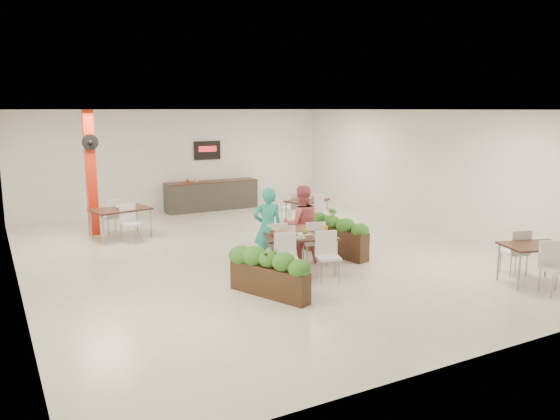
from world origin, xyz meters
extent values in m
plane|color=beige|center=(0.00, 0.00, 0.00)|extent=(12.00, 12.00, 0.00)
cube|color=white|center=(0.00, 6.00, 1.60)|extent=(10.00, 0.10, 3.20)
cube|color=white|center=(0.00, -6.00, 1.60)|extent=(10.00, 0.10, 3.20)
cube|color=white|center=(-5.00, 0.00, 1.60)|extent=(0.10, 12.00, 3.20)
cube|color=white|center=(5.00, 0.00, 1.60)|extent=(0.10, 12.00, 3.20)
cube|color=white|center=(0.00, 0.00, 3.20)|extent=(10.00, 12.00, 0.04)
cube|color=red|center=(-3.00, 3.80, 1.60)|extent=(0.25, 0.25, 3.20)
cylinder|color=black|center=(-3.00, 3.62, 2.40)|extent=(0.40, 0.06, 0.40)
sphere|color=black|center=(-3.00, 3.58, 2.40)|extent=(0.12, 0.12, 0.12)
cube|color=#2D2B28|center=(1.00, 5.65, 0.45)|extent=(3.00, 0.60, 0.90)
cube|color=#321910|center=(1.00, 5.65, 0.92)|extent=(3.00, 0.62, 0.04)
cube|color=black|center=(1.00, 5.96, 1.90)|extent=(0.90, 0.04, 0.60)
cube|color=red|center=(1.00, 5.93, 1.95)|extent=(0.60, 0.02, 0.18)
imported|color=#8F3717|center=(0.20, 5.65, 1.04)|extent=(0.09, 0.09, 0.19)
imported|color=gold|center=(0.45, 5.65, 1.02)|extent=(0.13, 0.13, 0.17)
cube|color=#321910|center=(0.01, -1.63, 0.73)|extent=(1.58, 1.20, 0.04)
cylinder|color=gray|center=(-0.70, -1.75, 0.35)|extent=(0.04, 0.04, 0.71)
cylinder|color=gray|center=(0.51, -2.15, 0.35)|extent=(0.04, 0.04, 0.71)
cylinder|color=gray|center=(-0.49, -1.10, 0.35)|extent=(0.04, 0.04, 0.71)
cylinder|color=gray|center=(0.72, -1.50, 0.35)|extent=(0.04, 0.04, 0.71)
cube|color=white|center=(-0.18, -0.93, 0.45)|extent=(0.53, 0.53, 0.05)
cube|color=white|center=(-0.24, -1.11, 0.70)|extent=(0.41, 0.17, 0.45)
cylinder|color=gray|center=(0.03, -0.82, 0.21)|extent=(0.02, 0.02, 0.43)
cylinder|color=gray|center=(-0.29, -0.72, 0.21)|extent=(0.02, 0.02, 0.43)
cylinder|color=gray|center=(-0.07, -1.15, 0.21)|extent=(0.02, 0.02, 0.43)
cylinder|color=gray|center=(-0.40, -1.04, 0.21)|extent=(0.02, 0.02, 0.43)
cube|color=white|center=(0.58, -1.18, 0.45)|extent=(0.53, 0.53, 0.05)
cube|color=white|center=(0.52, -1.36, 0.70)|extent=(0.41, 0.17, 0.45)
cylinder|color=gray|center=(0.79, -1.07, 0.21)|extent=(0.02, 0.02, 0.43)
cylinder|color=gray|center=(0.47, -0.97, 0.21)|extent=(0.02, 0.02, 0.43)
cylinder|color=gray|center=(0.69, -1.40, 0.21)|extent=(0.02, 0.02, 0.43)
cylinder|color=gray|center=(0.36, -1.29, 0.21)|extent=(0.02, 0.02, 0.43)
cube|color=white|center=(-0.56, -2.07, 0.45)|extent=(0.53, 0.53, 0.05)
cube|color=white|center=(-0.50, -1.89, 0.70)|extent=(0.41, 0.17, 0.45)
cylinder|color=gray|center=(-0.77, -2.18, 0.21)|extent=(0.02, 0.02, 0.43)
cylinder|color=gray|center=(-0.45, -2.29, 0.21)|extent=(0.02, 0.02, 0.43)
cylinder|color=gray|center=(-0.67, -1.86, 0.21)|extent=(0.02, 0.02, 0.43)
cylinder|color=gray|center=(-0.34, -1.96, 0.21)|extent=(0.02, 0.02, 0.43)
cube|color=white|center=(0.20, -2.32, 0.45)|extent=(0.53, 0.53, 0.05)
cube|color=white|center=(0.26, -2.14, 0.70)|extent=(0.41, 0.17, 0.45)
cylinder|color=gray|center=(-0.01, -2.43, 0.21)|extent=(0.02, 0.02, 0.43)
cylinder|color=gray|center=(0.31, -2.54, 0.21)|extent=(0.02, 0.02, 0.43)
cylinder|color=gray|center=(0.10, -2.11, 0.21)|extent=(0.02, 0.02, 0.43)
cylinder|color=gray|center=(0.42, -2.21, 0.21)|extent=(0.02, 0.02, 0.43)
cube|color=white|center=(-0.35, -1.61, 0.76)|extent=(0.38, 0.38, 0.01)
ellipsoid|color=#A45229|center=(-0.35, -1.61, 0.83)|extent=(0.22, 0.22, 0.13)
cube|color=white|center=(0.14, -1.54, 0.76)|extent=(0.33, 0.33, 0.01)
ellipsoid|color=orange|center=(0.14, -1.54, 0.82)|extent=(0.18, 0.18, 0.11)
cube|color=white|center=(0.35, -1.87, 0.76)|extent=(0.33, 0.33, 0.01)
ellipsoid|color=#49180E|center=(0.35, -1.87, 0.81)|extent=(0.16, 0.16, 0.10)
cube|color=white|center=(-0.09, -1.78, 0.76)|extent=(0.23, 0.23, 0.01)
ellipsoid|color=white|center=(-0.09, -1.78, 0.80)|extent=(0.12, 0.12, 0.07)
cylinder|color=#FF9D1A|center=(0.58, -1.66, 0.82)|extent=(0.07, 0.07, 0.15)
imported|color=brown|center=(-0.48, -1.36, 0.80)|extent=(0.12, 0.12, 0.10)
imported|color=teal|center=(-0.39, -0.98, 0.83)|extent=(0.70, 0.56, 1.65)
imported|color=#E0636B|center=(0.41, -0.98, 0.82)|extent=(0.95, 0.84, 1.64)
cube|color=black|center=(-1.20, -2.59, 0.27)|extent=(0.86, 1.60, 0.54)
ellipsoid|color=#1F621C|center=(-0.95, -3.20, 0.66)|extent=(0.40, 0.40, 0.32)
ellipsoid|color=#1F621C|center=(-1.07, -2.89, 0.66)|extent=(0.40, 0.40, 0.32)
ellipsoid|color=#1F621C|center=(-1.20, -2.59, 0.66)|extent=(0.40, 0.40, 0.32)
ellipsoid|color=#1F621C|center=(-1.32, -2.28, 0.66)|extent=(0.40, 0.40, 0.32)
ellipsoid|color=#1F621C|center=(-1.45, -1.98, 0.66)|extent=(0.40, 0.40, 0.32)
imported|color=#1F621C|center=(-1.20, -2.59, 0.72)|extent=(0.32, 0.27, 0.35)
cube|color=black|center=(1.31, -0.79, 0.32)|extent=(0.76, 1.92, 0.63)
ellipsoid|color=#1F621C|center=(1.50, -1.57, 0.75)|extent=(0.40, 0.40, 0.32)
ellipsoid|color=#1F621C|center=(1.41, -1.18, 0.75)|extent=(0.40, 0.40, 0.32)
ellipsoid|color=#1F621C|center=(1.31, -0.79, 0.75)|extent=(0.40, 0.40, 0.32)
ellipsoid|color=#1F621C|center=(1.22, -0.40, 0.75)|extent=(0.40, 0.40, 0.32)
ellipsoid|color=#1F621C|center=(1.12, -0.01, 0.75)|extent=(0.40, 0.40, 0.32)
imported|color=#1F621C|center=(1.31, -0.79, 0.84)|extent=(0.23, 0.23, 0.41)
cube|color=#321910|center=(-2.45, 3.13, 0.73)|extent=(1.52, 1.17, 0.04)
cylinder|color=gray|center=(-2.99, 2.61, 0.35)|extent=(0.04, 0.04, 0.71)
cylinder|color=gray|center=(-1.76, 2.86, 0.35)|extent=(0.04, 0.04, 0.71)
cylinder|color=gray|center=(-3.14, 3.39, 0.35)|extent=(0.04, 0.04, 0.71)
cylinder|color=gray|center=(-1.92, 3.64, 0.35)|extent=(0.04, 0.04, 0.71)
cube|color=white|center=(-2.57, 3.72, 0.45)|extent=(0.50, 0.50, 0.05)
cube|color=white|center=(-2.54, 3.53, 0.70)|extent=(0.42, 0.12, 0.45)
cylinder|color=gray|center=(-2.44, 3.92, 0.21)|extent=(0.02, 0.02, 0.43)
cylinder|color=gray|center=(-2.77, 3.85, 0.21)|extent=(0.02, 0.02, 0.43)
cylinder|color=gray|center=(-2.37, 3.58, 0.21)|extent=(0.02, 0.02, 0.43)
cylinder|color=gray|center=(-2.71, 3.51, 0.21)|extent=(0.02, 0.02, 0.43)
cube|color=white|center=(-2.33, 2.54, 0.45)|extent=(0.50, 0.50, 0.05)
cube|color=white|center=(-2.37, 2.73, 0.70)|extent=(0.42, 0.12, 0.45)
cylinder|color=gray|center=(-2.47, 2.34, 0.21)|extent=(0.02, 0.02, 0.43)
cylinder|color=gray|center=(-2.13, 2.41, 0.21)|extent=(0.02, 0.02, 0.43)
cylinder|color=gray|center=(-2.53, 2.67, 0.21)|extent=(0.02, 0.02, 0.43)
cylinder|color=gray|center=(-2.20, 2.74, 0.21)|extent=(0.02, 0.02, 0.43)
imported|color=white|center=(-2.45, 3.13, 0.78)|extent=(0.22, 0.22, 0.05)
cube|color=#321910|center=(2.38, 2.03, 0.73)|extent=(1.36, 1.15, 0.04)
cylinder|color=gray|center=(2.02, 1.53, 0.35)|extent=(0.04, 0.04, 0.71)
cylinder|color=gray|center=(2.98, 1.92, 0.35)|extent=(0.04, 0.04, 0.71)
cylinder|color=gray|center=(1.78, 2.13, 0.35)|extent=(0.04, 0.04, 0.71)
cylinder|color=gray|center=(2.74, 2.52, 0.35)|extent=(0.04, 0.04, 0.71)
cube|color=white|center=(2.15, 2.58, 0.45)|extent=(0.55, 0.55, 0.05)
cube|color=white|center=(2.22, 2.41, 0.70)|extent=(0.40, 0.20, 0.45)
cylinder|color=gray|center=(2.25, 2.81, 0.21)|extent=(0.02, 0.02, 0.43)
cylinder|color=gray|center=(1.93, 2.68, 0.21)|extent=(0.02, 0.02, 0.43)
cylinder|color=gray|center=(2.37, 2.49, 0.21)|extent=(0.02, 0.02, 0.43)
cylinder|color=gray|center=(2.06, 2.36, 0.21)|extent=(0.02, 0.02, 0.43)
cube|color=white|center=(2.61, 1.47, 0.45)|extent=(0.55, 0.55, 0.05)
cube|color=white|center=(2.54, 1.65, 0.70)|extent=(0.40, 0.20, 0.45)
cylinder|color=gray|center=(2.51, 1.25, 0.21)|extent=(0.02, 0.02, 0.43)
cylinder|color=gray|center=(2.83, 1.38, 0.21)|extent=(0.02, 0.02, 0.43)
cylinder|color=gray|center=(2.39, 1.57, 0.21)|extent=(0.02, 0.02, 0.43)
cylinder|color=gray|center=(2.70, 1.69, 0.21)|extent=(0.02, 0.02, 0.43)
imported|color=white|center=(2.38, 2.03, 0.78)|extent=(0.22, 0.22, 0.05)
cube|color=#321910|center=(3.44, -4.32, 0.73)|extent=(1.32, 1.08, 0.04)
cylinder|color=gray|center=(2.86, -4.47, 0.35)|extent=(0.04, 0.04, 0.71)
cylinder|color=gray|center=(3.05, -3.86, 0.35)|extent=(0.04, 0.04, 0.71)
cylinder|color=gray|center=(4.03, -4.17, 0.35)|extent=(0.04, 0.04, 0.71)
cube|color=white|center=(3.63, -3.75, 0.45)|extent=(0.53, 0.53, 0.05)
cube|color=white|center=(3.57, -3.93, 0.70)|extent=(0.41, 0.17, 0.45)
cylinder|color=gray|center=(3.84, -3.64, 0.21)|extent=(0.02, 0.02, 0.43)
cylinder|color=gray|center=(3.52, -3.54, 0.21)|extent=(0.02, 0.02, 0.43)
cylinder|color=gray|center=(3.74, -3.96, 0.21)|extent=(0.02, 0.02, 0.43)
cylinder|color=gray|center=(3.41, -3.86, 0.21)|extent=(0.02, 0.02, 0.43)
cube|color=white|center=(3.26, -4.89, 0.45)|extent=(0.53, 0.53, 0.05)
cube|color=white|center=(3.32, -4.71, 0.70)|extent=(0.41, 0.17, 0.45)
cylinder|color=gray|center=(3.05, -5.00, 0.21)|extent=(0.02, 0.02, 0.43)
cylinder|color=gray|center=(3.15, -4.68, 0.21)|extent=(0.02, 0.02, 0.43)
cylinder|color=gray|center=(3.48, -4.78, 0.21)|extent=(0.02, 0.02, 0.43)
camera|label=1|loc=(-5.38, -10.65, 3.22)|focal=35.00mm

